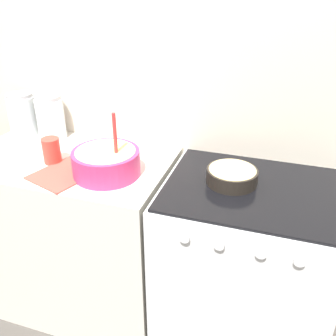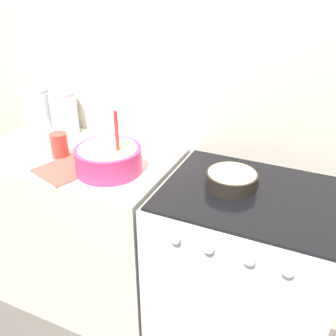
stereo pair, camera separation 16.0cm
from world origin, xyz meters
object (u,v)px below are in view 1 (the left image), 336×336
at_px(stove, 242,270).
at_px(storage_jar_left, 23,117).
at_px(mixing_bowl, 106,161).
at_px(storage_jar_middle, 51,120).
at_px(tin_can, 52,150).
at_px(baking_pan, 232,176).

relative_size(stove, storage_jar_left, 4.03).
bearing_deg(mixing_bowl, stove, 7.16).
bearing_deg(mixing_bowl, storage_jar_middle, 148.35).
distance_m(storage_jar_left, tin_can, 0.43).
xyz_separation_m(mixing_bowl, storage_jar_left, (-0.64, 0.28, 0.03)).
bearing_deg(storage_jar_left, mixing_bowl, -23.98).
bearing_deg(tin_can, mixing_bowl, -5.36).
height_order(mixing_bowl, baking_pan, mixing_bowl).
relative_size(mixing_bowl, baking_pan, 1.37).
relative_size(baking_pan, tin_can, 1.80).
relative_size(baking_pan, storage_jar_middle, 0.93).
height_order(mixing_bowl, storage_jar_middle, mixing_bowl).
bearing_deg(storage_jar_left, tin_can, -36.77).
bearing_deg(tin_can, stove, 3.18).
distance_m(mixing_bowl, storage_jar_left, 0.70).
bearing_deg(storage_jar_middle, stove, -10.65).
relative_size(stove, storage_jar_middle, 3.96).
bearing_deg(baking_pan, tin_can, -175.38).
distance_m(storage_jar_left, storage_jar_middle, 0.18).
height_order(stove, mixing_bowl, mixing_bowl).
height_order(mixing_bowl, tin_can, mixing_bowl).
relative_size(mixing_bowl, tin_can, 2.47).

